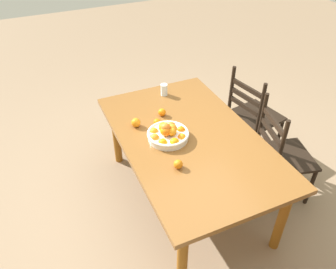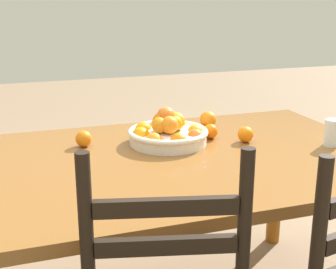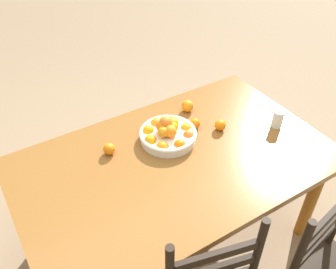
{
  "view_description": "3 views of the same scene",
  "coord_description": "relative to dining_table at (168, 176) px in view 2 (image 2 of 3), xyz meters",
  "views": [
    {
      "loc": [
        1.89,
        -1.03,
        2.41
      ],
      "look_at": [
        -0.05,
        -0.17,
        0.76
      ],
      "focal_mm": 35.88,
      "sensor_mm": 36.0,
      "label": 1
    },
    {
      "loc": [
        0.55,
        1.64,
        1.33
      ],
      "look_at": [
        -0.05,
        -0.17,
        0.76
      ],
      "focal_mm": 50.33,
      "sensor_mm": 36.0,
      "label": 2
    },
    {
      "loc": [
        0.81,
        1.23,
        2.13
      ],
      "look_at": [
        -0.05,
        -0.17,
        0.76
      ],
      "focal_mm": 39.01,
      "sensor_mm": 36.0,
      "label": 3
    }
  ],
  "objects": [
    {
      "name": "dining_table",
      "position": [
        0.0,
        0.0,
        0.0
      ],
      "size": [
        1.75,
        1.07,
        0.72
      ],
      "color": "brown",
      "rests_on": "ground"
    },
    {
      "name": "fruit_bowl",
      "position": [
        -0.05,
        -0.17,
        0.13
      ],
      "size": [
        0.34,
        0.34,
        0.15
      ],
      "color": "white",
      "rests_on": "dining_table"
    },
    {
      "name": "orange_loose_0",
      "position": [
        -0.37,
        -0.08,
        0.11
      ],
      "size": [
        0.07,
        0.07,
        0.07
      ],
      "primitive_type": "sphere",
      "color": "orange",
      "rests_on": "dining_table"
    },
    {
      "name": "orange_loose_1",
      "position": [
        0.29,
        -0.24,
        0.11
      ],
      "size": [
        0.07,
        0.07,
        0.07
      ],
      "primitive_type": "sphere",
      "color": "orange",
      "rests_on": "dining_table"
    },
    {
      "name": "orange_loose_2",
      "position": [
        -0.25,
        -0.18,
        0.11
      ],
      "size": [
        0.06,
        0.06,
        0.06
      ],
      "primitive_type": "sphere",
      "color": "orange",
      "rests_on": "dining_table"
    },
    {
      "name": "orange_loose_3",
      "position": [
        -0.31,
        -0.35,
        0.12
      ],
      "size": [
        0.08,
        0.08,
        0.08
      ],
      "primitive_type": "sphere",
      "color": "orange",
      "rests_on": "dining_table"
    },
    {
      "name": "drinking_glass",
      "position": [
        -0.69,
        0.08,
        0.14
      ],
      "size": [
        0.07,
        0.07,
        0.11
      ],
      "primitive_type": "cylinder",
      "color": "silver",
      "rests_on": "dining_table"
    }
  ]
}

